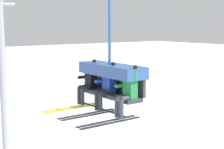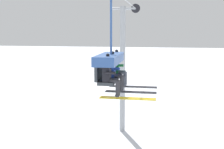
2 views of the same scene
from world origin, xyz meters
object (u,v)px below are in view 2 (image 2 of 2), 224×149
Objects in this scene: skier_green at (119,68)px; lift_tower_far at (123,67)px; chairlift_chair at (109,63)px; skier_black at (111,76)px; skier_blue at (115,71)px.

lift_tower_far is at bearing 6.64° from skier_green.
skier_black is at bearing -166.22° from chairlift_chair.
chairlift_chair is at bearing -175.40° from lift_tower_far.
lift_tower_far is at bearing 5.45° from skier_black.
lift_tower_far is at bearing 4.60° from chairlift_chair.
skier_black is at bearing -174.55° from lift_tower_far.
skier_blue is at bearing 0.00° from skier_black.
skier_black and skier_green have the same top height.
skier_blue is at bearing 180.00° from skier_green.
skier_blue is 1.00× the size of skier_green.
skier_black is (-9.68, -0.92, 1.03)m from lift_tower_far.
skier_blue and skier_green have the same top height.
lift_tower_far reaches higher than skier_blue.
skier_green is at bearing -13.68° from chairlift_chair.
skier_black is (-0.87, -0.21, -0.29)m from chairlift_chair.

